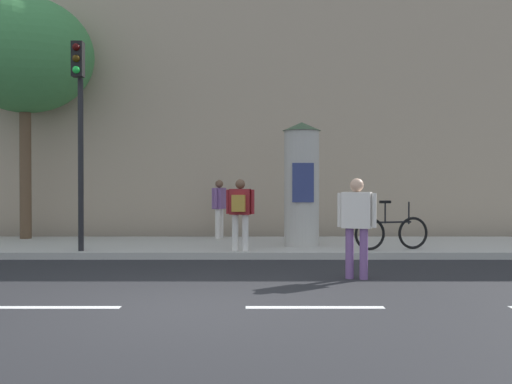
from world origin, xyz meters
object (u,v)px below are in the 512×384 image
Objects in this scene: traffic_light at (81,112)px; pedestrian_with_bag at (359,219)px; street_tree at (27,56)px; pedestrian_in_dark_shirt at (242,208)px; pedestrian_in_light_jacket at (221,204)px; bicycle_leaning at (394,232)px; poster_column at (304,183)px.

traffic_light is 2.64× the size of pedestrian_with_bag.
pedestrian_in_dark_shirt is (5.80, -2.99, -3.94)m from street_tree.
pedestrian_in_light_jacket is 4.93m from bicycle_leaning.
poster_column is at bearing 36.20° from pedestrian_in_dark_shirt.
pedestrian_in_dark_shirt is (3.46, 0.14, -2.08)m from traffic_light.
pedestrian_in_light_jacket reaches higher than bicycle_leaning.
pedestrian_in_dark_shirt is (-1.42, -1.04, -0.54)m from poster_column.
pedestrian_in_light_jacket is at bearing 101.77° from pedestrian_in_dark_shirt.
pedestrian_with_bag is (0.63, -4.03, -0.61)m from poster_column.
street_tree reaches higher than pedestrian_in_light_jacket.
street_tree is 6.50m from pedestrian_in_light_jacket.
pedestrian_in_dark_shirt is 0.90× the size of bicycle_leaning.
traffic_light reaches higher than pedestrian_in_dark_shirt.
bicycle_leaning is at bearing 3.76° from pedestrian_in_dark_shirt.
traffic_light reaches higher than pedestrian_with_bag.
poster_column is at bearing 157.00° from bicycle_leaning.
bicycle_leaning is (3.35, 0.22, -0.54)m from pedestrian_in_dark_shirt.
pedestrian_with_bag is at bearing -66.05° from pedestrian_in_light_jacket.
pedestrian_with_bag is at bearing -112.13° from bicycle_leaning.
traffic_light is at bearing -177.71° from pedestrian_in_dark_shirt.
pedestrian_in_dark_shirt is at bearing -176.24° from bicycle_leaning.
poster_column is 2.94m from pedestrian_in_light_jacket.
street_tree is at bearing 164.89° from poster_column.
traffic_light is 4.04m from pedestrian_in_dark_shirt.
street_tree is 3.71× the size of bicycle_leaning.
poster_column is 4.12m from pedestrian_with_bag.
traffic_light is 2.88× the size of pedestrian_in_dark_shirt.
pedestrian_with_bag is at bearing -55.56° from pedestrian_in_dark_shirt.
poster_column is 1.86× the size of pedestrian_in_dark_shirt.
pedestrian_in_light_jacket is at bearing 135.52° from poster_column.
poster_column is 2.36m from bicycle_leaning.
poster_column is 1.85× the size of pedestrian_in_light_jacket.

